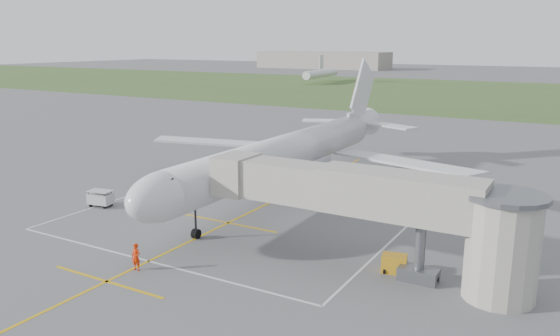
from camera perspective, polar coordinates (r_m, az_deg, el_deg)
The scene contains 11 objects.
ground at distance 56.75m, azimuth 0.41°, elevation -2.94°, with size 700.00×700.00×0.00m, color #505052.
grass_strip at distance 180.17m, azimuth 21.43°, elevation 7.15°, with size 700.00×120.00×0.02m, color #3C5A27.
apron_markings at distance 51.97m, azimuth -2.77°, elevation -4.46°, with size 28.20×60.00×0.01m.
airliner at distance 56.34m, azimuth 0.79°, elevation 1.54°, with size 38.93×46.75×13.52m.
jet_bridge at distance 37.37m, azimuth 11.26°, elevation -4.12°, with size 23.40×5.00×7.20m.
gpu_unit at distance 39.12m, azimuth 11.85°, elevation -9.76°, with size 1.91×1.52×1.28m.
baggage_cart at distance 55.82m, azimuth -18.24°, elevation -3.02°, with size 2.46×1.70×1.58m.
ramp_worker_nose at distance 39.83m, azimuth -14.81°, elevation -8.98°, with size 0.71×0.47×1.95m, color red.
ramp_worker_wing at distance 60.26m, azimuth -5.19°, elevation -1.10°, with size 0.93×0.72×1.91m, color orange.
distant_hangars at distance 315.79m, azimuth 22.48°, elevation 10.15°, with size 345.00×49.00×12.00m.
distant_aircraft at distance 217.62m, azimuth 25.26°, elevation 8.62°, with size 171.14×61.50×8.85m.
Camera 1 is at (26.90, -47.47, 15.58)m, focal length 35.00 mm.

